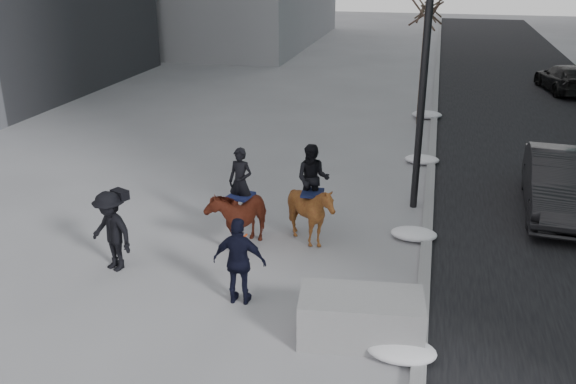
% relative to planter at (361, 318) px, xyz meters
% --- Properties ---
extents(ground, '(120.00, 120.00, 0.00)m').
position_rel_planter_xyz_m(ground, '(-1.96, 1.60, -0.42)').
color(ground, gray).
rests_on(ground, ground).
extents(road, '(8.00, 90.00, 0.01)m').
position_rel_planter_xyz_m(road, '(5.04, 11.60, -0.42)').
color(road, black).
rests_on(road, ground).
extents(curb, '(0.25, 90.00, 0.12)m').
position_rel_planter_xyz_m(curb, '(1.04, 11.60, -0.36)').
color(curb, gray).
rests_on(curb, ground).
extents(planter, '(2.23, 1.31, 0.85)m').
position_rel_planter_xyz_m(planter, '(0.00, 0.00, 0.00)').
color(planter, gray).
rests_on(planter, ground).
extents(car_near, '(1.98, 4.84, 1.56)m').
position_rel_planter_xyz_m(car_near, '(4.29, 6.77, 0.36)').
color(car_near, black).
rests_on(car_near, ground).
extents(car_far, '(2.52, 4.73, 1.31)m').
position_rel_planter_xyz_m(car_far, '(7.00, 22.27, 0.23)').
color(car_far, black).
rests_on(car_far, ground).
extents(tree_near, '(1.20, 1.20, 5.06)m').
position_rel_planter_xyz_m(tree_near, '(0.44, 14.81, 2.11)').
color(tree_near, '#34251E').
rests_on(tree_near, ground).
extents(tree_far, '(1.20, 1.20, 4.74)m').
position_rel_planter_xyz_m(tree_far, '(0.44, 20.16, 1.95)').
color(tree_far, '#392921').
rests_on(tree_far, ground).
extents(mounted_left, '(1.15, 1.90, 2.29)m').
position_rel_planter_xyz_m(mounted_left, '(-3.14, 3.01, 0.43)').
color(mounted_left, '#4F1C0F').
rests_on(mounted_left, ground).
extents(mounted_right, '(1.32, 1.47, 2.34)m').
position_rel_planter_xyz_m(mounted_right, '(-1.58, 3.48, 0.52)').
color(mounted_right, '#522310').
rests_on(mounted_right, ground).
extents(feeder, '(1.04, 0.87, 1.75)m').
position_rel_planter_xyz_m(feeder, '(-2.39, 0.66, 0.45)').
color(feeder, black).
rests_on(feeder, ground).
extents(camera_crew, '(1.30, 1.04, 1.75)m').
position_rel_planter_xyz_m(camera_crew, '(-5.40, 1.31, 0.46)').
color(camera_crew, black).
rests_on(camera_crew, ground).
extents(lamppost, '(0.25, 1.05, 9.09)m').
position_rel_planter_xyz_m(lamppost, '(0.64, 6.30, 4.57)').
color(lamppost, black).
rests_on(lamppost, ground).
extents(snow_piles, '(1.21, 16.84, 0.31)m').
position_rel_planter_xyz_m(snow_piles, '(0.74, 7.60, -0.28)').
color(snow_piles, silver).
rests_on(snow_piles, ground).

